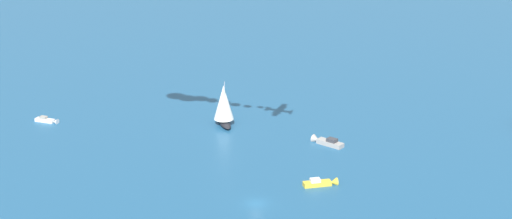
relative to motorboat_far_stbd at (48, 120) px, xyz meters
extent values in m
plane|color=#1E517A|center=(12.59, 64.27, -0.46)|extent=(2000.00, 2000.00, 0.00)
cube|color=white|center=(0.14, -0.80, -0.08)|extent=(2.31, 4.88, 0.75)
cone|color=white|center=(-0.37, 2.03, -0.08)|extent=(1.69, 1.45, 1.50)
cube|color=gray|center=(0.21, -1.14, 0.58)|extent=(1.47, 1.83, 0.56)
cube|color=#9E9993|center=(-20.73, 63.34, 0.04)|extent=(2.86, 6.38, 0.98)
cone|color=#9E9993|center=(-21.29, 59.62, 0.04)|extent=(2.18, 1.85, 1.97)
cube|color=#38383D|center=(-20.66, 63.80, 0.90)|extent=(1.88, 2.36, 0.74)
ellipsoid|color=black|center=(-19.47, 36.66, 0.13)|extent=(7.52, 7.63, 1.17)
cylinder|color=#B2B2B7|center=(-19.03, 37.11, 5.53)|extent=(0.14, 0.14, 9.63)
cone|color=white|center=(-19.76, 36.36, 5.05)|extent=(6.51, 6.51, 8.18)
cube|color=gold|center=(-0.39, 70.51, -0.01)|extent=(5.10, 5.22, 0.88)
cone|color=gold|center=(-2.73, 72.95, -0.01)|extent=(2.26, 2.25, 1.77)
cube|color=silver|center=(-0.11, 70.21, 0.76)|extent=(2.36, 2.38, 0.66)
camera|label=1|loc=(139.69, 139.78, 70.90)|focal=61.20mm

